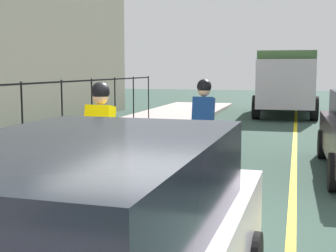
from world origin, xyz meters
name	(u,v)px	position (x,y,z in m)	size (l,w,h in m)	color
ground_plane	(165,223)	(0.00, 0.00, 0.00)	(80.00, 80.00, 0.00)	#2C4339
lane_line_centre	(291,234)	(0.00, -1.60, 0.00)	(36.00, 0.12, 0.01)	yellow
cyclist_lead	(203,131)	(2.42, -0.03, 0.91)	(1.71, 0.37, 1.83)	black
cyclist_follow	(100,148)	(0.20, 0.98, 0.91)	(1.71, 0.37, 1.83)	black
box_truck_background	(286,79)	(15.88, -1.12, 1.55)	(6.75, 2.62, 2.78)	#3A5B30
traffic_cone_near	(153,147)	(4.21, 1.47, 0.26)	(0.36, 0.36, 0.52)	#E55008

